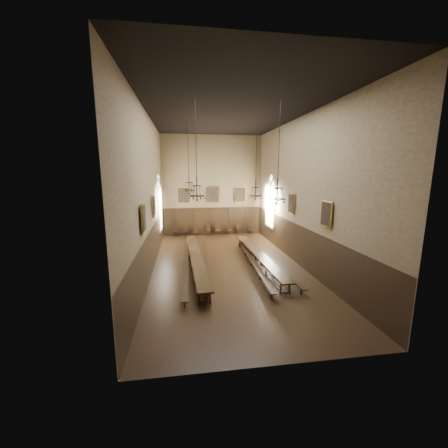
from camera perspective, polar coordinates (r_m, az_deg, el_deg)
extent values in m
cube|color=black|center=(17.20, 0.71, -8.77)|extent=(9.00, 18.00, 0.02)
cube|color=black|center=(16.54, 0.79, 22.16)|extent=(9.00, 18.00, 0.02)
cube|color=olive|center=(25.18, -2.50, 7.91)|extent=(9.00, 0.02, 9.00)
cube|color=olive|center=(7.55, 11.54, 1.17)|extent=(9.00, 0.02, 9.00)
cube|color=olive|center=(16.18, -15.33, 5.99)|extent=(0.02, 18.00, 9.00)
cube|color=olive|center=(17.54, 15.55, 6.32)|extent=(0.02, 18.00, 9.00)
cube|color=black|center=(16.53, -5.81, -6.84)|extent=(1.05, 10.18, 0.07)
cube|color=black|center=(17.36, 7.17, -6.11)|extent=(0.92, 9.77, 0.07)
cube|color=black|center=(16.60, -7.94, -7.97)|extent=(0.52, 10.23, 0.05)
cube|color=black|center=(16.93, -3.90, -7.65)|extent=(0.79, 9.43, 0.05)
cube|color=black|center=(17.21, 5.80, -7.28)|extent=(0.74, 10.03, 0.05)
cube|color=black|center=(17.53, 9.18, -7.09)|extent=(0.85, 9.60, 0.05)
cube|color=black|center=(25.15, -10.10, -1.52)|extent=(0.49, 0.49, 0.05)
cube|color=black|center=(25.28, -10.10, -0.86)|extent=(0.44, 0.10, 0.52)
cube|color=black|center=(25.13, -8.06, -1.55)|extent=(0.49, 0.49, 0.05)
cube|color=black|center=(25.25, -8.08, -0.93)|extent=(0.41, 0.13, 0.49)
cube|color=black|center=(25.18, -5.95, -1.50)|extent=(0.45, 0.45, 0.05)
cube|color=black|center=(25.30, -5.97, -0.89)|extent=(0.40, 0.09, 0.47)
cube|color=black|center=(25.21, -3.37, -1.36)|extent=(0.54, 0.54, 0.05)
cube|color=black|center=(25.34, -3.42, -0.70)|extent=(0.43, 0.17, 0.52)
cube|color=black|center=(25.23, -1.26, -1.30)|extent=(0.49, 0.49, 0.05)
cube|color=black|center=(25.36, -1.32, -0.62)|extent=(0.45, 0.08, 0.53)
cube|color=black|center=(25.44, 1.09, -1.33)|extent=(0.41, 0.41, 0.05)
cube|color=black|center=(25.55, 1.03, -0.75)|extent=(0.39, 0.06, 0.47)
cube|color=black|center=(25.60, 3.30, -1.16)|extent=(0.53, 0.53, 0.05)
cube|color=black|center=(25.73, 3.22, -0.50)|extent=(0.44, 0.14, 0.52)
cube|color=black|center=(25.78, 5.57, -1.23)|extent=(0.46, 0.46, 0.05)
cube|color=black|center=(25.89, 5.49, -0.65)|extent=(0.39, 0.11, 0.46)
cylinder|color=black|center=(18.58, -7.47, 15.38)|extent=(0.03, 0.03, 3.47)
torus|color=black|center=(18.55, -7.27, 6.99)|extent=(0.80, 0.80, 0.05)
torus|color=black|center=(18.52, -7.31, 8.58)|extent=(0.51, 0.51, 0.04)
cylinder|color=black|center=(18.53, -7.30, 8.29)|extent=(0.06, 0.06, 1.13)
cylinder|color=black|center=(18.88, 6.77, 14.89)|extent=(0.03, 0.03, 3.75)
torus|color=black|center=(18.89, 6.57, 5.84)|extent=(0.89, 0.89, 0.05)
torus|color=black|center=(18.85, 6.61, 7.59)|extent=(0.57, 0.57, 0.04)
cylinder|color=black|center=(18.86, 6.60, 7.27)|extent=(0.06, 0.06, 1.26)
cylinder|color=black|center=(13.42, -5.86, 17.25)|extent=(0.03, 0.03, 3.47)
torus|color=black|center=(13.37, -5.65, 5.85)|extent=(0.75, 0.75, 0.04)
torus|color=black|center=(13.34, -5.68, 7.92)|extent=(0.48, 0.48, 0.04)
cylinder|color=black|center=(13.35, -5.68, 7.54)|extent=(0.05, 0.05, 1.06)
cylinder|color=black|center=(13.88, 11.41, 16.72)|extent=(0.03, 0.03, 3.55)
torus|color=black|center=(13.86, 10.98, 5.12)|extent=(0.83, 0.83, 0.05)
torus|color=black|center=(13.82, 11.06, 7.34)|extent=(0.53, 0.53, 0.04)
cylinder|color=black|center=(13.83, 11.05, 6.94)|extent=(0.06, 0.06, 1.18)
cube|color=#A57E27|center=(24.97, -8.43, 5.94)|extent=(1.10, 0.12, 1.40)
cube|color=black|center=(24.97, -8.43, 5.94)|extent=(0.98, 0.02, 1.28)
cube|color=#A57E27|center=(25.10, -2.46, 6.07)|extent=(1.10, 0.12, 1.40)
cube|color=black|center=(25.10, -2.46, 6.07)|extent=(0.98, 0.02, 1.28)
cube|color=#A57E27|center=(25.50, 3.40, 6.13)|extent=(1.10, 0.12, 1.40)
cube|color=black|center=(25.50, 3.40, 6.13)|extent=(0.98, 0.02, 1.28)
cube|color=#A57E27|center=(17.23, -14.37, 3.63)|extent=(0.12, 1.00, 1.30)
cube|color=black|center=(17.23, -14.37, 3.63)|extent=(0.02, 0.88, 1.18)
cube|color=#A57E27|center=(12.81, -16.42, 1.18)|extent=(0.12, 1.00, 1.30)
cube|color=black|center=(12.81, -16.42, 1.18)|extent=(0.02, 0.88, 1.18)
cube|color=#A57E27|center=(18.48, 13.81, 4.11)|extent=(0.12, 1.00, 1.30)
cube|color=black|center=(18.48, 13.81, 4.11)|extent=(0.02, 0.88, 1.18)
cube|color=#A57E27|center=(14.44, 20.48, 1.97)|extent=(0.12, 1.00, 1.30)
cube|color=black|center=(14.44, 20.48, 1.97)|extent=(0.02, 0.88, 1.18)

